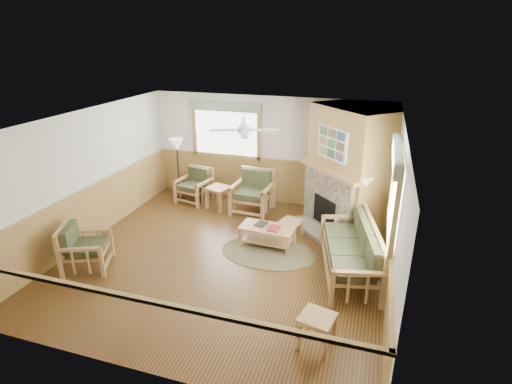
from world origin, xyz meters
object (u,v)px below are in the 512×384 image
(coffee_table, at_px, (267,236))
(end_table_chairs, at_px, (219,198))
(footstool, at_px, (291,228))
(floor_lamp_left, at_px, (178,169))
(sofa, at_px, (349,249))
(armchair_back_right, at_px, (252,193))
(end_table_sofa, at_px, (317,331))
(floor_lamp_right, at_px, (361,212))
(armchair_back_left, at_px, (194,185))
(armchair_left, at_px, (86,247))

(coffee_table, bearing_deg, end_table_chairs, 141.99)
(footstool, bearing_deg, floor_lamp_left, 160.04)
(sofa, height_order, armchair_back_right, armchair_back_right)
(end_table_sofa, relative_size, floor_lamp_right, 0.34)
(sofa, relative_size, footstool, 5.00)
(sofa, distance_m, armchair_back_right, 3.22)
(footstool, height_order, floor_lamp_right, floor_lamp_right)
(armchair_back_left, relative_size, armchair_left, 0.98)
(footstool, bearing_deg, armchair_back_right, 140.73)
(floor_lamp_right, bearing_deg, end_table_chairs, 165.96)
(armchair_back_right, distance_m, end_table_chairs, 0.90)
(armchair_left, height_order, end_table_sofa, armchair_left)
(end_table_chairs, bearing_deg, floor_lamp_left, 167.47)
(footstool, bearing_deg, end_table_chairs, 155.91)
(armchair_left, bearing_deg, coffee_table, -82.03)
(coffee_table, relative_size, floor_lamp_right, 0.73)
(armchair_left, height_order, footstool, armchair_left)
(armchair_left, xyz_separation_m, floor_lamp_left, (0.07, 3.53, 0.38))
(sofa, height_order, footstool, sofa)
(armchair_back_right, bearing_deg, floor_lamp_left, 177.00)
(floor_lamp_left, bearing_deg, floor_lamp_right, -13.65)
(armchair_back_left, relative_size, floor_lamp_right, 0.57)
(end_table_chairs, bearing_deg, armchair_back_left, 162.76)
(armchair_left, bearing_deg, sofa, -97.74)
(end_table_sofa, bearing_deg, armchair_back_left, 132.44)
(armchair_back_right, distance_m, footstool, 1.55)
(armchair_back_right, relative_size, armchair_left, 1.16)
(armchair_back_left, bearing_deg, end_table_sofa, -36.54)
(coffee_table, height_order, end_table_sofa, end_table_sofa)
(armchair_back_left, relative_size, end_table_chairs, 1.52)
(coffee_table, height_order, floor_lamp_right, floor_lamp_right)
(footstool, distance_m, floor_lamp_left, 3.53)
(floor_lamp_right, bearing_deg, footstool, -178.11)
(armchair_back_left, xyz_separation_m, armchair_back_right, (1.65, -0.20, 0.08))
(end_table_chairs, height_order, end_table_sofa, end_table_chairs)
(armchair_left, xyz_separation_m, floor_lamp_right, (4.75, 2.39, 0.31))
(sofa, distance_m, end_table_sofa, 2.05)
(armchair_left, distance_m, end_table_sofa, 4.46)
(floor_lamp_left, xyz_separation_m, floor_lamp_right, (4.68, -1.14, -0.07))
(coffee_table, bearing_deg, floor_lamp_left, 152.26)
(end_table_sofa, bearing_deg, armchair_left, 170.25)
(armchair_left, bearing_deg, floor_lamp_right, -86.26)
(end_table_chairs, height_order, floor_lamp_left, floor_lamp_left)
(armchair_back_right, xyz_separation_m, end_table_sofa, (2.24, -4.06, -0.25))
(armchair_back_right, bearing_deg, floor_lamp_right, -16.29)
(armchair_back_left, bearing_deg, armchair_left, -87.10)
(armchair_back_left, height_order, end_table_chairs, armchair_back_left)
(sofa, distance_m, floor_lamp_right, 1.17)
(armchair_back_left, height_order, end_table_sofa, armchair_back_left)
(armchair_back_right, relative_size, coffee_table, 0.93)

